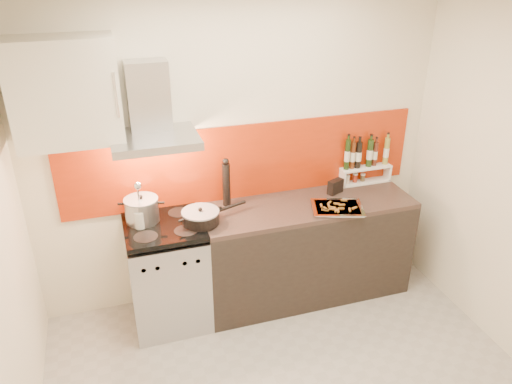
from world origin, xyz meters
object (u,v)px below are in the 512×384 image
object	(u,v)px
range_stove	(168,275)
pepper_mill	(226,183)
stock_pot	(142,210)
baking_tray	(337,208)
counter	(305,249)
saute_pan	(201,217)

from	to	relation	value
range_stove	pepper_mill	xyz separation A→B (m)	(0.55, 0.18, 0.66)
stock_pot	baking_tray	distance (m)	1.55
counter	stock_pot	distance (m)	1.46
range_stove	pepper_mill	size ratio (longest dim) A/B	2.19
baking_tray	counter	bearing A→B (deg)	137.38
range_stove	counter	world-z (taller)	range_stove
range_stove	baking_tray	xyz separation A→B (m)	(1.39, -0.17, 0.47)
saute_pan	stock_pot	bearing A→B (deg)	158.89
counter	baking_tray	size ratio (longest dim) A/B	3.71
stock_pot	pepper_mill	world-z (taller)	pepper_mill
range_stove	counter	xyz separation A→B (m)	(1.20, 0.00, 0.01)
range_stove	pepper_mill	distance (m)	0.88
range_stove	pepper_mill	bearing A→B (deg)	18.54
range_stove	saute_pan	distance (m)	0.60
saute_pan	counter	bearing A→B (deg)	4.15
counter	pepper_mill	distance (m)	0.94
saute_pan	pepper_mill	distance (m)	0.39
counter	pepper_mill	xyz separation A→B (m)	(-0.65, 0.18, 0.65)
counter	stock_pot	bearing A→B (deg)	175.78
stock_pot	pepper_mill	xyz separation A→B (m)	(0.69, 0.08, 0.09)
stock_pot	range_stove	bearing A→B (deg)	-36.23
range_stove	saute_pan	world-z (taller)	saute_pan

